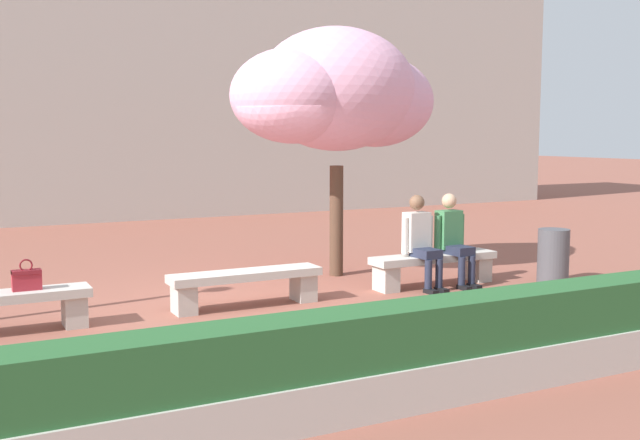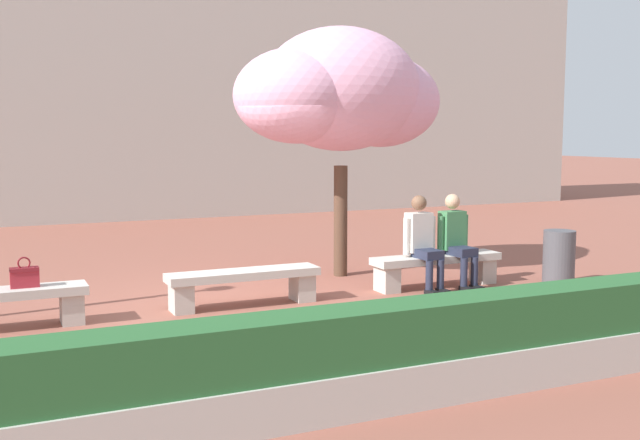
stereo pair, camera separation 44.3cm
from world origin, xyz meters
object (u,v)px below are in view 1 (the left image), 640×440
handbag (27,278)px  trash_bin (553,256)px  stone_bench_near_west (246,282)px  person_seated_left (420,238)px  person_seated_right (453,236)px  cherry_tree_main (336,94)px  stone_bench_center (434,264)px

handbag → trash_bin: bearing=-5.3°
stone_bench_near_west → person_seated_left: bearing=-1.2°
stone_bench_near_west → person_seated_right: 3.13m
handbag → cherry_tree_main: cherry_tree_main is taller
stone_bench_near_west → cherry_tree_main: size_ratio=0.52×
person_seated_left → cherry_tree_main: 2.50m
stone_bench_center → trash_bin: size_ratio=2.45×
person_seated_right → stone_bench_near_west: bearing=179.0°
cherry_tree_main → stone_bench_center: bearing=-57.1°
person_seated_left → trash_bin: person_seated_left is taller
stone_bench_near_west → stone_bench_center: size_ratio=1.00×
handbag → cherry_tree_main: 5.13m
stone_bench_near_west → handbag: 2.53m
handbag → trash_bin: 6.99m
stone_bench_center → person_seated_left: (-0.27, -0.05, 0.39)m
cherry_tree_main → trash_bin: 3.91m
stone_bench_near_west → handbag: handbag is taller
stone_bench_center → trash_bin: bearing=-21.1°
trash_bin → stone_bench_near_west: bearing=172.0°
handbag → cherry_tree_main: size_ratio=0.09×
stone_bench_center → person_seated_left: person_seated_left is taller
handbag → person_seated_left: bearing=-0.8°
stone_bench_center → trash_bin: 1.74m
person_seated_left → handbag: bearing=179.2°
stone_bench_near_west → handbag: bearing=179.6°
stone_bench_center → person_seated_right: bearing=-10.9°
cherry_tree_main → handbag: bearing=-163.8°
stone_bench_near_west → person_seated_right: (3.10, -0.05, 0.39)m
stone_bench_near_west → person_seated_left: (2.55, -0.05, 0.39)m
trash_bin → stone_bench_center: bearing=158.9°
stone_bench_center → cherry_tree_main: (-0.86, 1.33, 2.40)m
person_seated_right → trash_bin: (1.34, -0.57, -0.31)m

